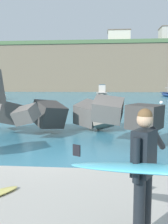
% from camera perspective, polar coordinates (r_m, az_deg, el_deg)
% --- Properties ---
extents(ground_plane, '(400.00, 400.00, 0.00)m').
position_cam_1_polar(ground_plane, '(8.34, -8.94, -9.90)').
color(ground_plane, teal).
extents(breakwater_jetty, '(31.79, 7.54, 2.97)m').
position_cam_1_polar(breakwater_jetty, '(9.69, -5.52, -0.44)').
color(breakwater_jetty, '#605B56').
rests_on(breakwater_jetty, ground).
extents(surfer_with_board, '(2.00, 1.56, 1.78)m').
position_cam_1_polar(surfer_with_board, '(3.27, 13.46, -12.32)').
color(surfer_with_board, black).
rests_on(surfer_with_board, walkway_path).
extents(boat_near_centre, '(2.00, 5.88, 6.78)m').
position_cam_1_polar(boat_near_centre, '(52.33, 18.64, 3.93)').
color(boat_near_centre, navy).
rests_on(boat_near_centre, ground).
extents(boat_near_right, '(2.01, 4.91, 2.41)m').
position_cam_1_polar(boat_near_right, '(42.11, 4.19, 4.14)').
color(boat_near_right, beige).
rests_on(boat_near_right, ground).
extents(mooring_buoy_inner, '(0.44, 0.44, 0.44)m').
position_cam_1_polar(mooring_buoy_inner, '(25.68, -16.21, 1.34)').
color(mooring_buoy_inner, silver).
rests_on(mooring_buoy_inner, ground).
extents(mooring_buoy_middle, '(0.44, 0.44, 0.44)m').
position_cam_1_polar(mooring_buoy_middle, '(30.70, 17.38, 2.07)').
color(mooring_buoy_middle, silver).
rests_on(mooring_buoy_middle, ground).
extents(headland_bluff, '(100.34, 32.62, 16.79)m').
position_cam_1_polar(headland_bluff, '(98.31, 11.85, 9.69)').
color(headland_bluff, '#756651').
rests_on(headland_bluff, ground).
extents(station_building_central, '(7.93, 7.29, 4.30)m').
position_cam_1_polar(station_building_central, '(91.75, 8.02, 16.65)').
color(station_building_central, beige).
rests_on(station_building_central, headland_bluff).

